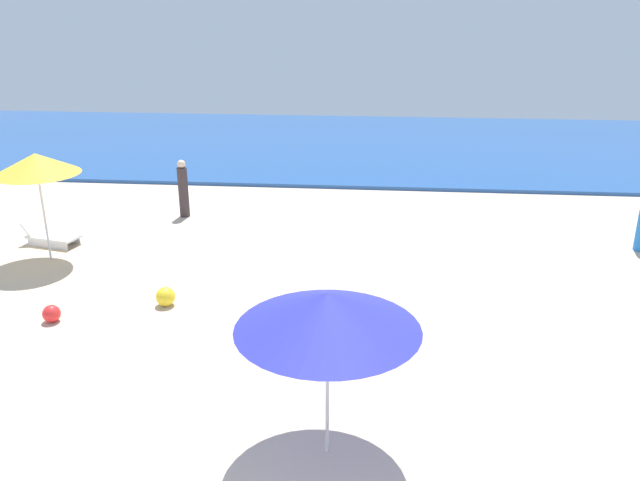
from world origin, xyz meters
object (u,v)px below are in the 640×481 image
Objects in this scene: umbrella_0 at (36,164)px; umbrella_3 at (328,311)px; lounge_chair_0_0 at (50,236)px; beachgoer_1 at (183,189)px; beach_ball_1 at (52,314)px; beach_ball_0 at (166,297)px.

umbrella_0 reaches higher than umbrella_3.
lounge_chair_0_0 is 3.78m from beachgoer_1.
beach_ball_1 is at bearing -62.92° from umbrella_0.
lounge_chair_0_0 is 0.91× the size of beachgoer_1.
umbrella_3 is 5.91m from beach_ball_0.
lounge_chair_0_0 is 10.81m from umbrella_3.
lounge_chair_0_0 is 4.35× the size of beach_ball_1.
beachgoer_1 is 5.86m from beach_ball_0.
beachgoer_1 is 4.18× the size of beach_ball_0.
beach_ball_0 is at bearing -115.34° from lounge_chair_0_0.
umbrella_0 is 4.48m from beachgoer_1.
umbrella_3 is 6.13× the size of beach_ball_0.
beach_ball_1 is (2.05, -4.04, -0.05)m from lounge_chair_0_0.
umbrella_0 is 1.07× the size of umbrella_3.
beachgoer_1 is (2.25, 3.54, -1.56)m from umbrella_0.
beach_ball_0 is (-3.64, 4.21, -1.96)m from umbrella_3.
umbrella_0 is 4.05m from beach_ball_1.
beachgoer_1 reaches higher than beach_ball_0.
umbrella_3 reaches higher than beach_ball_1.
umbrella_3 reaches higher than beach_ball_0.
lounge_chair_0_0 reaches higher than beach_ball_1.
beach_ball_0 is at bearing 130.85° from umbrella_3.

